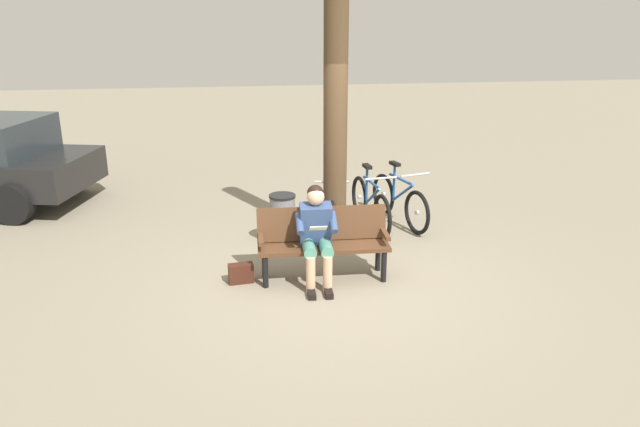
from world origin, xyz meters
TOP-DOWN VIEW (x-y plane):
  - ground_plane at (0.00, 0.00)m, footprint 40.00×40.00m
  - bench at (0.16, -0.20)m, footprint 1.61×0.53m
  - person_reading at (0.26, -0.04)m, footprint 0.50×0.77m
  - handbag at (1.18, -0.15)m, footprint 0.31×0.18m
  - tree_trunk at (-0.19, -1.38)m, footprint 0.33×0.33m
  - litter_bin at (0.56, -1.30)m, footprint 0.37×0.37m
  - bicycle_red at (-1.30, -1.97)m, footprint 0.59×1.64m
  - bicycle_green at (-0.82, -1.86)m, footprint 0.48×1.68m
  - bicycle_purple at (-0.19, -1.78)m, footprint 0.48×1.67m

SIDE VIEW (x-z plane):
  - ground_plane at x=0.00m, z-range 0.00..0.00m
  - handbag at x=1.18m, z-range 0.00..0.24m
  - bicycle_red at x=-1.30m, z-range -0.11..0.83m
  - bicycle_green at x=-0.82m, z-range -0.11..0.83m
  - bicycle_purple at x=-0.19m, z-range -0.11..0.83m
  - litter_bin at x=0.56m, z-range 0.00..0.74m
  - bench at x=0.16m, z-range 0.07..0.94m
  - person_reading at x=0.26m, z-range 0.06..1.27m
  - tree_trunk at x=-0.19m, z-range 0.00..3.87m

